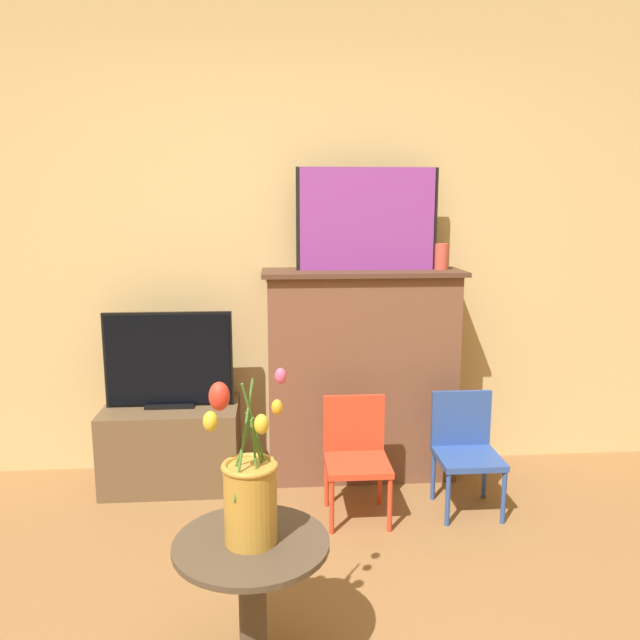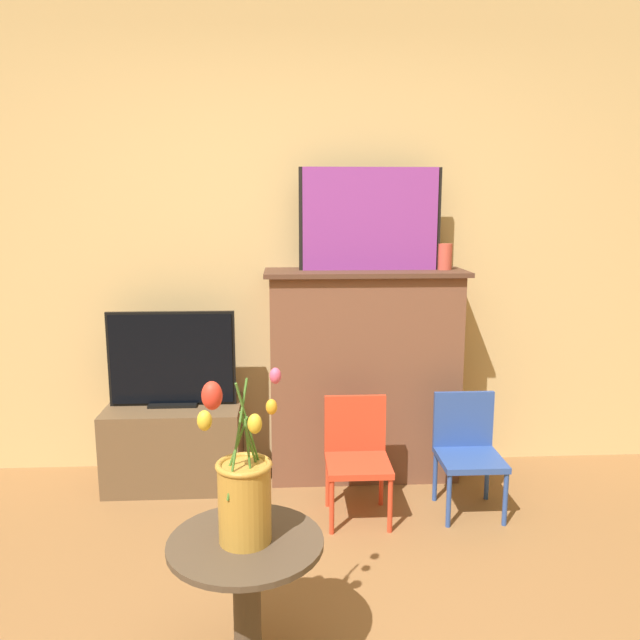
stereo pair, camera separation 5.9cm
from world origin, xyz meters
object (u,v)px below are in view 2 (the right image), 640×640
(chair_blue, at_px, (467,447))
(vase_tulips, at_px, (244,492))
(painting, at_px, (370,219))
(tv_monitor, at_px, (172,360))
(chair_red, at_px, (357,451))

(chair_blue, distance_m, vase_tulips, 1.57)
(painting, xyz_separation_m, tv_monitor, (-1.09, -0.07, -0.76))
(painting, relative_size, chair_red, 1.31)
(chair_blue, relative_size, vase_tulips, 1.05)
(painting, distance_m, vase_tulips, 1.87)
(vase_tulips, bearing_deg, chair_blue, 46.56)
(chair_red, xyz_separation_m, vase_tulips, (-0.49, -1.08, 0.32))
(vase_tulips, bearing_deg, painting, 69.04)
(tv_monitor, bearing_deg, chair_blue, -14.29)
(chair_red, relative_size, chair_blue, 1.00)
(chair_blue, bearing_deg, chair_red, -176.69)
(tv_monitor, distance_m, vase_tulips, 1.58)
(chair_red, height_order, vase_tulips, vase_tulips)
(tv_monitor, distance_m, chair_blue, 1.64)
(painting, distance_m, chair_blue, 1.31)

